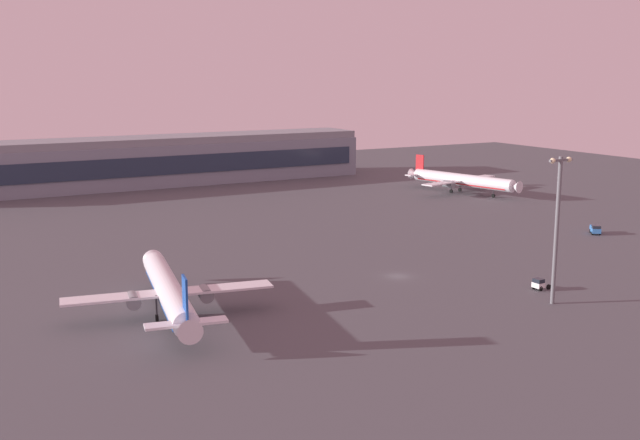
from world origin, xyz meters
name	(u,v)px	position (x,y,z in m)	size (l,w,h in m)	color
ground_plane	(398,276)	(0.00, 0.00, 0.00)	(416.00, 416.00, 0.00)	#4C4C51
terminal_building	(139,162)	(-10.03, 139.37, 8.09)	(158.32, 22.40, 16.40)	gray
airplane_mid_apron	(169,291)	(-45.26, -2.59, 4.08)	(32.82, 41.96, 10.80)	white
airplane_far_stand	(461,180)	(75.25, 74.25, 4.12)	(32.91, 41.97, 10.89)	white
maintenance_van	(595,229)	(63.00, 9.08, 1.18)	(4.09, 4.47, 2.25)	#3372BF
pushback_tug	(539,284)	(16.65, -19.60, 1.07)	(3.16, 1.96, 2.05)	white
apron_light_west	(557,220)	(12.60, -26.79, 14.11)	(4.80, 0.90, 24.57)	slate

